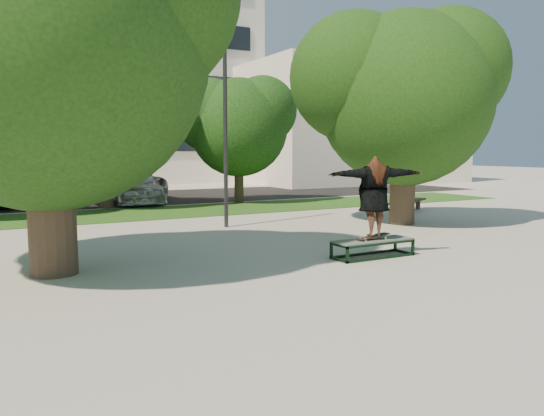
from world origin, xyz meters
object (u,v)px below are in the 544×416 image
grind_box (373,248)px  bench (408,202)px  tree_left (37,25)px  car_silver_b (134,186)px  lamppost (225,119)px  car_grey (130,182)px  tree_right (401,89)px

grind_box → bench: size_ratio=0.68×
tree_left → bench: (12.79, 4.29, -4.07)m
grind_box → bench: bearing=42.1°
grind_box → car_silver_b: size_ratio=0.37×
car_silver_b → lamppost: bearing=-82.7°
tree_left → car_grey: size_ratio=1.32×
bench → car_grey: size_ratio=0.49×
tree_right → car_silver_b: (-5.42, 10.54, -3.38)m
car_grey → car_silver_b: car_grey is taller
tree_right → grind_box: (-4.01, -3.66, -3.90)m
lamppost → car_grey: bearing=89.8°
bench → car_silver_b: car_silver_b is taller
tree_right → car_grey: bearing=110.0°
tree_left → tree_right: bearing=11.0°
tree_left → lamppost: bearing=36.4°
lamppost → car_grey: (0.05, 11.50, -2.40)m
bench → car_grey: car_grey is taller
tree_left → grind_box: size_ratio=3.95×
tree_right → lamppost: size_ratio=1.07×
lamppost → bench: size_ratio=2.31×
tree_right → car_silver_b: size_ratio=1.33×
grind_box → car_silver_b: bearing=95.7°
bench → car_grey: bearing=99.0°
bench → grind_box: bearing=-162.7°
tree_left → grind_box: bearing=-15.1°
car_grey → lamppost: bearing=-91.3°
tree_right → bench: (2.58, 2.30, -3.74)m
tree_left → car_silver_b: (4.79, 12.53, -3.71)m
tree_left → lamppost: 6.70m
lamppost → grind_box: (0.91, -5.57, -2.96)m
tree_left → bench: bearing=18.6°
bench → car_silver_b: size_ratio=0.54×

